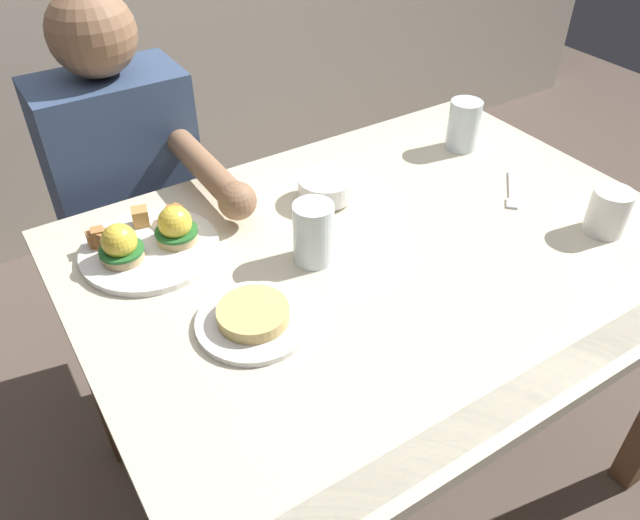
% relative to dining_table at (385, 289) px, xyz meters
% --- Properties ---
extents(ground_plane, '(6.00, 6.00, 0.00)m').
position_rel_dining_table_xyz_m(ground_plane, '(0.00, 0.00, -0.63)').
color(ground_plane, brown).
extents(dining_table, '(1.20, 0.90, 0.74)m').
position_rel_dining_table_xyz_m(dining_table, '(0.00, 0.00, 0.00)').
color(dining_table, beige).
rests_on(dining_table, ground_plane).
extents(eggs_benedict_plate, '(0.27, 0.27, 0.09)m').
position_rel_dining_table_xyz_m(eggs_benedict_plate, '(-0.40, 0.24, 0.13)').
color(eggs_benedict_plate, white).
rests_on(eggs_benedict_plate, dining_table).
extents(fruit_bowl, '(0.12, 0.12, 0.05)m').
position_rel_dining_table_xyz_m(fruit_bowl, '(-0.01, 0.21, 0.14)').
color(fruit_bowl, white).
rests_on(fruit_bowl, dining_table).
extents(coffee_mug, '(0.11, 0.08, 0.09)m').
position_rel_dining_table_xyz_m(coffee_mug, '(0.41, -0.19, 0.16)').
color(coffee_mug, white).
rests_on(coffee_mug, dining_table).
extents(fork, '(0.12, 0.12, 0.00)m').
position_rel_dining_table_xyz_m(fork, '(0.36, 0.01, 0.11)').
color(fork, silver).
rests_on(fork, dining_table).
extents(water_glass_near, '(0.08, 0.08, 0.12)m').
position_rel_dining_table_xyz_m(water_glass_near, '(0.40, 0.23, 0.16)').
color(water_glass_near, silver).
rests_on(water_glass_near, dining_table).
extents(water_glass_far, '(0.08, 0.08, 0.12)m').
position_rel_dining_table_xyz_m(water_glass_far, '(-0.14, 0.05, 0.16)').
color(water_glass_far, silver).
rests_on(water_glass_far, dining_table).
extents(side_plate, '(0.20, 0.20, 0.04)m').
position_rel_dining_table_xyz_m(side_plate, '(-0.32, -0.04, 0.12)').
color(side_plate, white).
rests_on(side_plate, dining_table).
extents(diner_person, '(0.34, 0.54, 1.14)m').
position_rel_dining_table_xyz_m(diner_person, '(-0.33, 0.60, 0.02)').
color(diner_person, '#33333D').
rests_on(diner_person, ground_plane).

